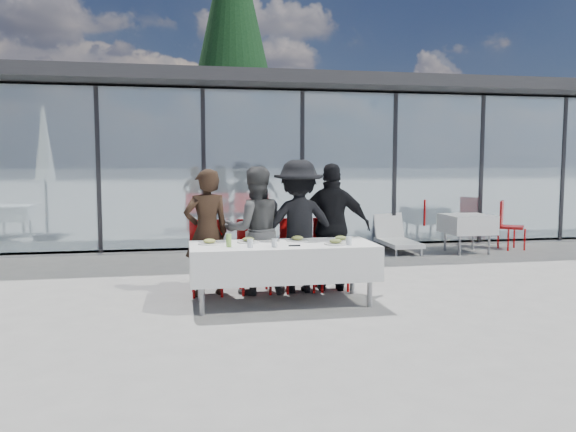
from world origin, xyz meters
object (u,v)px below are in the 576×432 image
object	(u,v)px
plate_b	(248,241)
diner_chair_d	(330,250)
dining_table	(283,261)
diner_chair_b	(254,252)
plate_c	(297,239)
spare_chair_a	(507,223)
diner_b	(255,230)
diner_d	(333,227)
diner_chair_c	(297,251)
spare_chair_b	(425,219)
plate_d	(341,239)
folded_eyeglasses	(294,246)
diner_c	(299,226)
diner_a	(207,233)
conifer_tree	(233,40)
diner_chair_a	(207,253)
plate_extra	(336,242)
spare_table_right	(467,224)
plate_a	(210,242)
juice_bottle	(229,240)
lounger	(395,237)

from	to	relation	value
plate_b	diner_chair_d	bearing A→B (deg)	25.47
dining_table	diner_chair_b	distance (m)	0.79
plate_c	spare_chair_a	world-z (taller)	spare_chair_a
diner_b	diner_d	size ratio (longest dim) A/B	0.97
diner_chair_c	spare_chair_b	size ratio (longest dim) A/B	1.00
plate_d	folded_eyeglasses	world-z (taller)	plate_d
diner_chair_b	diner_c	size ratio (longest dim) A/B	0.55
plate_d	diner_a	bearing A→B (deg)	161.87
diner_chair_d	spare_chair_b	world-z (taller)	same
diner_b	conifer_tree	bearing A→B (deg)	-96.81
diner_a	spare_chair_b	world-z (taller)	diner_a
diner_chair_a	diner_c	bearing A→B (deg)	-5.40
diner_d	plate_b	bearing A→B (deg)	33.51
diner_a	plate_d	distance (m)	1.75
diner_c	plate_extra	size ratio (longest dim) A/B	6.37
diner_d	spare_chair_a	size ratio (longest dim) A/B	1.78
spare_table_right	plate_a	bearing A→B (deg)	-148.20
spare_chair_a	spare_chair_b	world-z (taller)	same
diner_c	diner_chair_c	world-z (taller)	diner_c
juice_bottle	diner_c	bearing A→B (deg)	37.38
plate_a	diner_a	bearing A→B (deg)	91.13
diner_chair_d	dining_table	bearing A→B (deg)	-136.94
plate_b	plate_extra	distance (m)	1.08
juice_bottle	conifer_tree	bearing A→B (deg)	84.44
folded_eyeglasses	spare_chair_a	world-z (taller)	spare_chair_a
diner_c	folded_eyeglasses	xyz separation A→B (m)	(-0.23, -0.87, -0.13)
diner_d	conifer_tree	xyz separation A→B (m)	(-0.17, 12.62, 5.12)
plate_c	dining_table	bearing A→B (deg)	-138.31
diner_chair_b	diner_d	xyz separation A→B (m)	(1.06, -0.12, 0.33)
diner_d	diner_chair_d	world-z (taller)	diner_d
diner_chair_a	plate_b	size ratio (longest dim) A/B	3.49
diner_chair_b	plate_c	size ratio (longest dim) A/B	3.49
diner_d	lounger	world-z (taller)	diner_d
dining_table	diner_c	world-z (taller)	diner_c
diner_chair_c	juice_bottle	distance (m)	1.37
plate_b	spare_chair_b	size ratio (longest dim) A/B	0.29
diner_b	plate_d	size ratio (longest dim) A/B	6.05
spare_table_right	plate_c	bearing A→B (deg)	-142.39
diner_chair_d	plate_extra	size ratio (longest dim) A/B	3.49
diner_chair_a	diner_a	bearing A→B (deg)	-90.00
diner_a	lounger	bearing A→B (deg)	-155.04
juice_bottle	spare_chair_b	xyz separation A→B (m)	(4.55, 4.59, -0.29)
dining_table	spare_table_right	distance (m)	5.35
diner_chair_c	plate_d	distance (m)	0.82
diner_c	plate_b	distance (m)	0.87
diner_d	plate_b	size ratio (longest dim) A/B	6.20
spare_table_right	diner_chair_c	bearing A→B (deg)	-146.98
diner_b	folded_eyeglasses	size ratio (longest dim) A/B	12.07
diner_chair_d	plate_a	xyz separation A→B (m)	(-1.69, -0.64, 0.24)
diner_c	diner_b	bearing A→B (deg)	2.34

